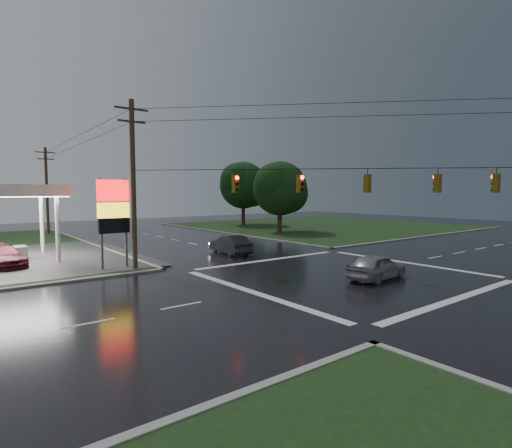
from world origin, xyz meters
TOP-DOWN VIEW (x-y plane):
  - ground at (0.00, 0.00)m, footprint 120.00×120.00m
  - grass_ne at (26.00, 26.00)m, footprint 36.00×36.00m
  - pylon_sign at (-10.50, 10.50)m, footprint 2.00×0.35m
  - utility_pole_nw at (-9.50, 9.50)m, footprint 2.20×0.32m
  - utility_pole_n at (-9.50, 38.00)m, footprint 2.20×0.32m
  - traffic_signals at (0.02, -0.02)m, footprint 26.87×26.87m
  - tree_ne_near at (14.14, 21.99)m, footprint 7.99×6.80m
  - tree_ne_far at (17.15, 33.99)m, footprint 8.46×7.20m
  - car_north at (-0.80, 11.23)m, footprint 2.16×4.91m
  - car_crossing at (0.56, -2.03)m, footprint 4.55×2.14m
  - car_pump at (-16.45, 15.68)m, footprint 3.09×5.47m

SIDE VIEW (x-z plane):
  - ground at x=0.00m, z-range 0.00..0.00m
  - grass_ne at x=26.00m, z-range 0.00..0.08m
  - car_pump at x=-16.45m, z-range 0.00..1.50m
  - car_crossing at x=0.56m, z-range 0.00..1.50m
  - car_north at x=-0.80m, z-range 0.00..1.57m
  - pylon_sign at x=-10.50m, z-range 1.01..7.01m
  - utility_pole_n at x=-9.50m, z-range 0.22..10.72m
  - tree_ne_near at x=14.14m, z-range 1.07..10.05m
  - utility_pole_nw at x=-9.50m, z-range 0.22..11.22m
  - tree_ne_far at x=17.15m, z-range 1.28..11.08m
  - traffic_signals at x=0.02m, z-range 5.75..7.22m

